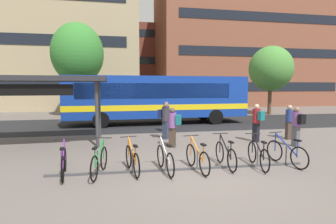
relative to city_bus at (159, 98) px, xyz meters
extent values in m
plane|color=#6B605B|center=(-0.22, -10.50, -1.78)|extent=(200.00, 200.00, 0.00)
cube|color=#232326|center=(-0.22, 0.00, -1.77)|extent=(80.00, 7.20, 0.01)
cube|color=#14389E|center=(-0.06, 0.00, 0.07)|extent=(12.09, 3.04, 2.70)
cube|color=yellow|center=(-0.06, 0.00, -0.58)|extent=(12.12, 3.06, 0.36)
cube|color=black|center=(5.38, 0.22, 1.20)|extent=(1.09, 2.33, 0.40)
cube|color=black|center=(5.91, 0.24, 0.34)|extent=(0.17, 2.19, 1.40)
cube|color=black|center=(-0.41, 1.23, 0.48)|extent=(9.83, 0.47, 0.97)
cube|color=black|center=(-0.31, -1.26, 0.48)|extent=(9.83, 0.47, 0.97)
cylinder|color=black|center=(3.61, 1.30, -1.28)|extent=(1.01, 0.34, 1.00)
cylinder|color=black|center=(3.70, -1.00, -1.28)|extent=(1.01, 0.34, 1.00)
cylinder|color=black|center=(-3.83, 1.00, -1.28)|extent=(1.01, 0.34, 1.00)
cylinder|color=black|center=(-3.73, -1.31, -1.28)|extent=(1.01, 0.34, 1.00)
cube|color=#47474C|center=(-0.74, -10.00, -1.75)|extent=(7.85, 0.25, 0.06)
cylinder|color=#47474C|center=(-4.17, -9.93, -1.43)|extent=(0.04, 0.04, 0.70)
cylinder|color=#47474C|center=(-3.19, -9.95, -1.43)|extent=(0.04, 0.04, 0.70)
cylinder|color=#47474C|center=(-2.21, -9.97, -1.43)|extent=(0.04, 0.04, 0.70)
cylinder|color=#47474C|center=(-1.23, -9.99, -1.43)|extent=(0.04, 0.04, 0.70)
cylinder|color=#47474C|center=(-0.24, -10.01, -1.43)|extent=(0.04, 0.04, 0.70)
cylinder|color=#47474C|center=(0.74, -10.04, -1.43)|extent=(0.04, 0.04, 0.70)
cylinder|color=#47474C|center=(1.72, -10.06, -1.43)|extent=(0.04, 0.04, 0.70)
cylinder|color=#47474C|center=(2.70, -10.08, -1.43)|extent=(0.04, 0.04, 0.70)
torus|color=black|center=(-4.18, -9.42, -1.42)|extent=(0.14, 0.70, 0.70)
torus|color=black|center=(-4.04, -10.43, -1.42)|extent=(0.14, 0.70, 0.70)
cube|color=#702893|center=(-4.11, -9.91, -1.11)|extent=(0.16, 0.92, 0.58)
cylinder|color=#702893|center=(-4.05, -10.33, -1.16)|extent=(0.03, 0.03, 0.55)
cube|color=black|center=(-4.05, -10.33, -0.90)|extent=(0.13, 0.23, 0.05)
cylinder|color=#702893|center=(-4.18, -9.44, -1.11)|extent=(0.04, 0.04, 0.65)
cylinder|color=black|center=(-4.18, -9.44, -0.80)|extent=(0.52, 0.10, 0.03)
torus|color=black|center=(-3.04, -9.51, -1.42)|extent=(0.17, 0.70, 0.70)
torus|color=black|center=(-3.23, -10.52, -1.42)|extent=(0.17, 0.70, 0.70)
cube|color=#1E7F38|center=(-3.13, -9.99, -1.11)|extent=(0.20, 0.91, 0.58)
cylinder|color=#1E7F38|center=(-3.21, -10.42, -1.16)|extent=(0.03, 0.03, 0.55)
cube|color=black|center=(-3.21, -10.42, -0.90)|extent=(0.14, 0.23, 0.05)
cylinder|color=#1E7F38|center=(-3.05, -9.53, -1.11)|extent=(0.04, 0.04, 0.65)
cylinder|color=black|center=(-3.05, -9.53, -0.80)|extent=(0.52, 0.12, 0.03)
torus|color=black|center=(-2.30, -9.45, -1.42)|extent=(0.17, 0.70, 0.70)
torus|color=black|center=(-2.11, -10.45, -1.42)|extent=(0.17, 0.70, 0.70)
cube|color=orange|center=(-2.21, -9.93, -1.11)|extent=(0.20, 0.91, 0.58)
cylinder|color=orange|center=(-2.13, -10.35, -1.16)|extent=(0.04, 0.04, 0.55)
cube|color=black|center=(-2.13, -10.35, -0.90)|extent=(0.14, 0.23, 0.05)
cylinder|color=orange|center=(-2.29, -9.47, -1.11)|extent=(0.04, 0.04, 0.65)
cylinder|color=black|center=(-2.29, -9.47, -0.80)|extent=(0.52, 0.12, 0.03)
torus|color=black|center=(-1.31, -9.56, -1.42)|extent=(0.13, 0.70, 0.70)
torus|color=black|center=(-1.19, -10.57, -1.42)|extent=(0.13, 0.70, 0.70)
cube|color=silver|center=(-1.25, -10.05, -1.11)|extent=(0.14, 0.92, 0.58)
cylinder|color=silver|center=(-1.20, -10.47, -1.16)|extent=(0.03, 0.03, 0.55)
cube|color=black|center=(-1.20, -10.47, -0.90)|extent=(0.13, 0.23, 0.05)
cylinder|color=silver|center=(-1.31, -9.58, -1.11)|extent=(0.04, 0.04, 0.65)
cylinder|color=black|center=(-1.31, -9.58, -0.80)|extent=(0.52, 0.09, 0.03)
torus|color=black|center=(-0.35, -9.62, -1.42)|extent=(0.13, 0.70, 0.70)
torus|color=black|center=(-0.21, -10.63, -1.42)|extent=(0.13, 0.70, 0.70)
cube|color=orange|center=(-0.28, -10.10, -1.11)|extent=(0.15, 0.92, 0.58)
cylinder|color=orange|center=(-0.23, -10.53, -1.16)|extent=(0.03, 0.03, 0.55)
cube|color=black|center=(-0.23, -10.53, -0.90)|extent=(0.13, 0.23, 0.05)
cylinder|color=orange|center=(-0.34, -9.64, -1.11)|extent=(0.04, 0.04, 0.65)
cylinder|color=black|center=(-0.34, -9.64, -0.80)|extent=(0.52, 0.09, 0.03)
torus|color=black|center=(0.70, -9.42, -1.42)|extent=(0.06, 0.70, 0.70)
torus|color=black|center=(0.68, -10.44, -1.42)|extent=(0.06, 0.70, 0.70)
cube|color=black|center=(0.69, -9.91, -1.11)|extent=(0.05, 0.92, 0.58)
cylinder|color=black|center=(0.68, -10.34, -1.16)|extent=(0.03, 0.03, 0.55)
cube|color=black|center=(0.68, -10.34, -0.90)|extent=(0.10, 0.22, 0.05)
cylinder|color=black|center=(0.70, -9.44, -1.11)|extent=(0.03, 0.03, 0.65)
cylinder|color=black|center=(0.70, -9.44, -0.80)|extent=(0.52, 0.04, 0.03)
torus|color=black|center=(1.75, -9.63, -1.42)|extent=(0.14, 0.70, 0.70)
torus|color=black|center=(1.61, -10.64, -1.42)|extent=(0.14, 0.70, 0.70)
cube|color=black|center=(1.68, -10.12, -1.11)|extent=(0.16, 0.92, 0.58)
cylinder|color=black|center=(1.63, -10.55, -1.16)|extent=(0.03, 0.03, 0.55)
cube|color=black|center=(1.63, -10.55, -0.90)|extent=(0.13, 0.23, 0.05)
cylinder|color=black|center=(1.75, -9.65, -1.11)|extent=(0.04, 0.04, 0.65)
cylinder|color=black|center=(1.75, -9.65, -0.80)|extent=(0.52, 0.10, 0.03)
torus|color=black|center=(2.61, -9.57, -1.42)|extent=(0.18, 0.70, 0.70)
torus|color=black|center=(2.81, -10.57, -1.42)|extent=(0.18, 0.70, 0.70)
cube|color=#1E3DB2|center=(2.71, -10.05, -1.11)|extent=(0.21, 0.91, 0.58)
cylinder|color=#1E3DB2|center=(2.79, -10.47, -1.16)|extent=(0.04, 0.04, 0.55)
cube|color=black|center=(2.79, -10.47, -0.90)|extent=(0.14, 0.24, 0.05)
cylinder|color=#1E3DB2|center=(2.62, -9.59, -1.11)|extent=(0.04, 0.04, 0.65)
cylinder|color=black|center=(2.62, -9.59, -0.80)|extent=(0.52, 0.13, 0.03)
cylinder|color=#38383D|center=(-3.50, -6.43, -0.40)|extent=(0.15, 0.15, 2.74)
cylinder|color=#38383D|center=(-3.59, -4.19, -0.40)|extent=(0.15, 0.15, 2.74)
cube|color=#28282D|center=(-5.95, -5.40, 1.07)|extent=(5.74, 3.26, 0.20)
cube|color=black|center=(-5.90, -6.67, 0.62)|extent=(3.09, 0.20, 0.44)
cube|color=#2D3851|center=(-0.43, -5.27, -1.34)|extent=(0.33, 0.32, 0.87)
cylinder|color=#333338|center=(-0.43, -5.27, -0.59)|extent=(0.48, 0.48, 0.63)
sphere|color=brown|center=(-0.43, -5.27, -0.16)|extent=(0.22, 0.22, 0.22)
cube|color=navy|center=(-0.62, -5.10, -0.56)|extent=(0.32, 0.33, 0.40)
cube|color=black|center=(3.52, -6.67, -1.34)|extent=(0.28, 0.32, 0.88)
cylinder|color=maroon|center=(3.52, -6.67, -0.58)|extent=(0.44, 0.44, 0.64)
sphere|color=beige|center=(3.52, -6.67, -0.15)|extent=(0.22, 0.22, 0.22)
cube|color=#197075|center=(3.62, -6.91, -0.55)|extent=(0.33, 0.27, 0.40)
cube|color=#565660|center=(4.71, -7.80, -1.34)|extent=(0.25, 0.30, 0.86)
cylinder|color=#7F4C93|center=(4.71, -7.80, -0.62)|extent=(0.40, 0.40, 0.59)
sphere|color=#936B4C|center=(4.71, -7.80, -0.21)|extent=(0.22, 0.22, 0.22)
cube|color=black|center=(4.77, -8.06, -0.59)|extent=(0.31, 0.23, 0.40)
cube|color=#47382D|center=(-0.43, -7.02, -1.36)|extent=(0.32, 0.30, 0.82)
cylinder|color=#7F4C93|center=(-0.43, -7.02, -0.64)|extent=(0.46, 0.46, 0.62)
sphere|color=brown|center=(-0.43, -7.02, -0.23)|extent=(0.22, 0.22, 0.22)
cube|color=#197075|center=(-0.21, -7.15, -0.61)|extent=(0.29, 0.33, 0.40)
cube|color=#47382D|center=(5.38, -6.39, -1.35)|extent=(0.28, 0.23, 0.86)
cylinder|color=navy|center=(5.38, -6.39, -0.63)|extent=(0.37, 0.37, 0.57)
sphere|color=tan|center=(5.38, -6.39, -0.23)|extent=(0.22, 0.22, 0.22)
cube|color=black|center=(5.64, -6.37, -0.60)|extent=(0.21, 0.30, 0.40)
cube|color=#565660|center=(-0.06, -3.46, -1.35)|extent=(0.24, 0.29, 0.86)
cylinder|color=navy|center=(-0.06, -3.46, -0.61)|extent=(0.39, 0.39, 0.61)
sphere|color=#936B4C|center=(-0.06, -3.46, -0.20)|extent=(0.22, 0.22, 0.22)
cube|color=navy|center=(-0.10, -3.20, -0.58)|extent=(0.30, 0.22, 0.40)
cylinder|color=brown|center=(-6.00, 5.35, -0.22)|extent=(0.32, 0.32, 3.12)
ellipsoid|color=#388433|center=(-6.00, 5.35, 3.48)|extent=(4.23, 4.23, 5.02)
cylinder|color=brown|center=(10.67, 3.91, -0.56)|extent=(0.32, 0.32, 2.44)
ellipsoid|color=#4C8E3D|center=(10.67, 3.91, 2.35)|extent=(3.81, 3.81, 3.98)
cube|color=tan|center=(-11.37, 16.76, 7.15)|extent=(21.63, 12.73, 17.86)
cube|color=black|center=(-11.37, 10.36, 0.90)|extent=(19.03, 0.06, 1.10)
cube|color=black|center=(-11.37, 10.36, 5.37)|extent=(19.03, 0.06, 1.10)
cube|color=brown|center=(14.64, 18.05, 6.65)|extent=(23.92, 11.50, 16.86)
cube|color=black|center=(14.64, 12.27, 0.75)|extent=(21.05, 0.06, 1.10)
cube|color=black|center=(14.64, 12.27, 4.97)|extent=(21.05, 0.06, 1.10)
cube|color=black|center=(14.64, 12.27, 9.18)|extent=(21.05, 0.06, 1.10)
cube|color=brown|center=(-1.66, 27.99, 4.31)|extent=(15.47, 11.17, 12.17)
cube|color=black|center=(-1.66, 22.38, 0.66)|extent=(13.61, 0.06, 1.10)
cube|color=black|center=(-1.66, 22.38, 4.72)|extent=(13.61, 0.06, 1.10)
cube|color=black|center=(-1.66, 22.38, 8.77)|extent=(13.61, 0.06, 1.10)
camera|label=1|loc=(-2.48, -17.42, 0.73)|focal=27.69mm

